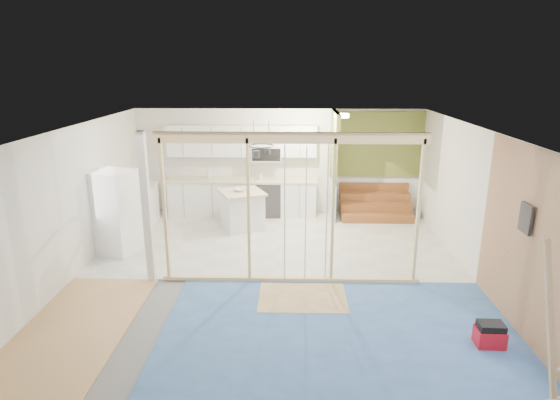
{
  "coord_description": "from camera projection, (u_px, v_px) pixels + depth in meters",
  "views": [
    {
      "loc": [
        0.32,
        -7.38,
        3.61
      ],
      "look_at": [
        0.11,
        0.6,
        1.3
      ],
      "focal_mm": 30.0,
      "sensor_mm": 36.0,
      "label": 1
    }
  ],
  "objects": [
    {
      "name": "room",
      "position": [
        273.0,
        210.0,
        7.73
      ],
      "size": [
        7.01,
        8.01,
        2.61
      ],
      "color": "slate",
      "rests_on": "ground"
    },
    {
      "name": "floor_overlays",
      "position": [
        277.0,
        279.0,
        8.15
      ],
      "size": [
        7.0,
        8.0,
        0.03
      ],
      "color": "silver",
      "rests_on": "room"
    },
    {
      "name": "stud_frame",
      "position": [
        256.0,
        192.0,
        7.65
      ],
      "size": [
        4.66,
        0.14,
        2.6
      ],
      "color": "#DED088",
      "rests_on": "room"
    },
    {
      "name": "base_cabinets",
      "position": [
        212.0,
        201.0,
        11.23
      ],
      "size": [
        4.45,
        2.24,
        0.93
      ],
      "color": "white",
      "rests_on": "room"
    },
    {
      "name": "upper_cabinets",
      "position": [
        244.0,
        142.0,
        11.27
      ],
      "size": [
        3.6,
        0.41,
        0.85
      ],
      "color": "white",
      "rests_on": "room"
    },
    {
      "name": "green_partition",
      "position": [
        363.0,
        180.0,
        11.29
      ],
      "size": [
        2.25,
        1.51,
        2.6
      ],
      "color": "olive",
      "rests_on": "room"
    },
    {
      "name": "pot_rack",
      "position": [
        261.0,
        149.0,
        9.36
      ],
      "size": [
        0.52,
        0.52,
        0.72
      ],
      "color": "black",
      "rests_on": "room"
    },
    {
      "name": "sheathing_panel",
      "position": [
        549.0,
        261.0,
        5.72
      ],
      "size": [
        0.02,
        4.0,
        2.6
      ],
      "primitive_type": "cube",
      "color": "tan",
      "rests_on": "room"
    },
    {
      "name": "electrical_panel",
      "position": [
        526.0,
        218.0,
        6.2
      ],
      "size": [
        0.04,
        0.3,
        0.4
      ],
      "primitive_type": "cube",
      "color": "#323337",
      "rests_on": "room"
    },
    {
      "name": "ceiling_light",
      "position": [
        342.0,
        116.0,
        10.23
      ],
      "size": [
        0.32,
        0.32,
        0.08
      ],
      "primitive_type": "cylinder",
      "color": "#FFEABF",
      "rests_on": "room"
    },
    {
      "name": "fridge",
      "position": [
        116.0,
        213.0,
        9.12
      ],
      "size": [
        0.91,
        0.88,
        1.67
      ],
      "rotation": [
        0.0,
        0.0,
        -0.31
      ],
      "color": "white",
      "rests_on": "room"
    },
    {
      "name": "island",
      "position": [
        242.0,
        210.0,
        10.58
      ],
      "size": [
        1.19,
        1.19,
        0.89
      ],
      "rotation": [
        0.0,
        0.0,
        0.42
      ],
      "color": "white",
      "rests_on": "room"
    },
    {
      "name": "bowl",
      "position": [
        240.0,
        190.0,
        10.47
      ],
      "size": [
        0.34,
        0.34,
        0.06
      ],
      "primitive_type": "imported",
      "rotation": [
        0.0,
        0.0,
        -0.43
      ],
      "color": "silver",
      "rests_on": "island"
    },
    {
      "name": "soap_bottle_a",
      "position": [
        209.0,
        173.0,
        11.44
      ],
      "size": [
        0.13,
        0.13,
        0.28
      ],
      "primitive_type": "imported",
      "rotation": [
        0.0,
        0.0,
        -0.25
      ],
      "color": "silver",
      "rests_on": "base_cabinets"
    },
    {
      "name": "soap_bottle_b",
      "position": [
        261.0,
        176.0,
        11.32
      ],
      "size": [
        0.1,
        0.1,
        0.2
      ],
      "primitive_type": "imported",
      "rotation": [
        0.0,
        0.0,
        0.09
      ],
      "color": "silver",
      "rests_on": "base_cabinets"
    },
    {
      "name": "toolbox",
      "position": [
        490.0,
        335.0,
        6.19
      ],
      "size": [
        0.37,
        0.28,
        0.35
      ],
      "rotation": [
        0.0,
        0.0,
        -0.03
      ],
      "color": "red",
      "rests_on": "room"
    }
  ]
}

